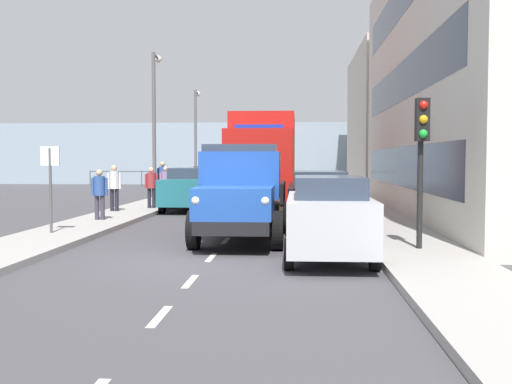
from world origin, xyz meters
name	(u,v)px	position (x,y,z in m)	size (l,w,h in m)	color
ground_plane	(250,212)	(0.00, -11.14, 0.00)	(80.00, 80.00, 0.00)	#423F44
sidewalk_left	(366,211)	(-4.44, -11.14, 0.07)	(2.08, 45.35, 0.15)	#9E9993
sidewalk_right	(138,210)	(4.44, -11.14, 0.07)	(2.08, 45.35, 0.15)	#9E9993
road_centreline_markings	(250,213)	(0.00, -10.72, 0.00)	(0.12, 42.38, 0.01)	silver
building_terrace	(491,76)	(-8.56, -9.70, 4.97)	(6.21, 19.74, 9.93)	beige
building_far_block	(405,122)	(-8.58, -26.85, 4.39)	(6.20, 12.34, 8.78)	beige
sea_horizon	(275,154)	(0.00, -36.81, 2.50)	(80.00, 0.80, 5.00)	#8C9EAD
seawall_railing	(273,174)	(0.00, -33.21, 0.92)	(28.08, 0.08, 1.20)	#4C5156
truck_vintage_blue	(241,195)	(-0.40, -2.75, 1.18)	(2.17, 5.64, 2.43)	black
lorry_cargo_red	(263,159)	(-0.43, -12.36, 2.08)	(2.58, 8.20, 3.87)	red
car_silver_kerbside_near	(328,216)	(-2.45, -0.27, 0.89)	(1.76, 4.22, 1.72)	#B7BABF
car_black_kerbside_1	(319,199)	(-2.45, -5.48, 0.90)	(1.86, 4.50, 1.72)	black
car_teal_oppositeside_0	(191,188)	(2.45, -11.77, 0.90)	(1.90, 4.33, 1.72)	#1E6670
car_maroon_oppositeside_1	(211,183)	(2.45, -17.67, 0.90)	(1.85, 4.27, 1.72)	maroon
pedestrian_in_dark_coat	(100,190)	(4.43, -6.51, 1.08)	(0.53, 0.34, 1.59)	#383342
pedestrian_couple_b	(114,184)	(4.93, -9.69, 1.15)	(0.53, 0.34, 1.70)	black
pedestrian_near_railing	(151,184)	(3.90, -11.19, 1.08)	(0.53, 0.34, 1.60)	black
pedestrian_by_lamp	(166,182)	(3.94, -13.94, 1.08)	(0.53, 0.34, 1.59)	#4C473D
pedestrian_couple_a	(163,177)	(4.40, -15.42, 1.22)	(0.53, 0.34, 1.80)	black
traffic_light_near	(422,140)	(-4.43, -0.82, 2.47)	(0.28, 0.41, 3.20)	black
lamp_post_promenade	(155,114)	(4.48, -14.30, 4.06)	(0.32, 1.14, 6.58)	#59595B
lamp_post_far	(196,130)	(4.29, -24.15, 3.79)	(0.32, 1.14, 6.06)	#59595B
street_sign	(50,174)	(4.60, -3.09, 1.68)	(0.50, 0.07, 2.25)	#4C4C4C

